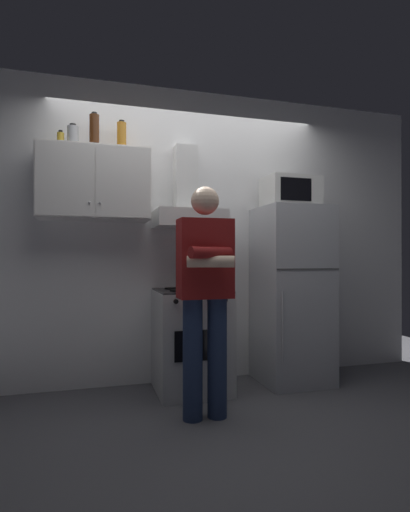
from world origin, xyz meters
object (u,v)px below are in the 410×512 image
Objects in this scene: upper_cabinet at (94,184)px; range_hood at (188,206)px; bottle_spice_jar at (61,139)px; bottle_canister_steel at (73,136)px; refrigerator at (291,294)px; bottle_rum_dark at (94,131)px; stove_oven at (191,340)px; person_standing at (205,291)px; microwave at (290,193)px; bottle_liquor_amber at (122,137)px.

upper_cabinet is 1.20× the size of range_hood.
bottle_canister_steel is at bearing -1.26° from bottle_spice_jar.
bottle_canister_steel is at bearing 176.47° from refrigerator.
bottle_rum_dark is at bearing -179.12° from range_hood.
bottle_rum_dark is at bearing -99.28° from upper_cabinet.
person_standing reaches higher than stove_oven.
upper_cabinet is at bearing 171.10° from stove_oven.
bottle_spice_jar is (-1.07, 0.12, 1.67)m from stove_oven.
person_standing is (-0.05, -0.61, 0.47)m from stove_oven.
microwave is 1.81m from bottle_rum_dark.
stove_oven is 2.99× the size of bottle_rum_dark.
bottle_spice_jar is 0.67× the size of bottle_canister_steel.
microwave is 0.29× the size of person_standing.
bottle_spice_jar is (-1.02, 0.73, 1.20)m from person_standing.
range_hood is 1.01m from person_standing.
stove_oven is 1.84m from bottle_liquor_amber.
upper_cabinet is at bearing 135.74° from person_standing.
range_hood is at bearing 86.09° from person_standing.
person_standing is 1.58m from bottle_liquor_amber.
microwave is 2.64× the size of bottle_canister_steel.
upper_cabinet is 1.35m from person_standing.
microwave is at bearing 1.15° from stove_oven.
range_hood is 2.83× the size of bottle_liquor_amber.
bottle_liquor_amber reaches higher than stove_oven.
bottle_rum_dark reaches higher than upper_cabinet.
stove_oven is at bearing -178.85° from microwave.
bottle_liquor_amber is (-0.58, 0.04, 0.58)m from range_hood.
bottle_liquor_amber reaches higher than range_hood.
bottle_spice_jar is (-0.27, -0.00, 0.35)m from upper_cabinet.
refrigerator is 3.33× the size of microwave.
bottle_spice_jar is at bearing -179.11° from upper_cabinet.
range_hood reaches higher than upper_cabinet.
bottle_liquor_amber is (-0.53, 0.77, 1.28)m from person_standing.
stove_oven is 1.62m from microwave.
upper_cabinet is at bearing 175.93° from refrigerator.
stove_oven is 0.53× the size of person_standing.
microwave is at bearing -2.90° from bottle_spice_jar.
person_standing reaches higher than refrigerator.
bottle_spice_jar is at bearing -174.45° from bottle_liquor_amber.
stove_oven is at bearing -8.11° from bottle_rum_dark.
range_hood is 1.11m from bottle_canister_steel.
bottle_canister_steel is (-0.97, 0.12, 1.70)m from stove_oven.
bottle_spice_jar is at bearing -179.71° from range_hood.
upper_cabinet is 3.08× the size of bottle_rum_dark.
range_hood is at bearing 90.00° from stove_oven.
person_standing is 9.01× the size of bottle_canister_steel.
microwave is at bearing -5.61° from bottle_liquor_amber.
range_hood is 1.25m from refrigerator.
bottle_spice_jar is 0.50m from bottle_liquor_amber.
stove_oven is 1.17m from range_hood.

